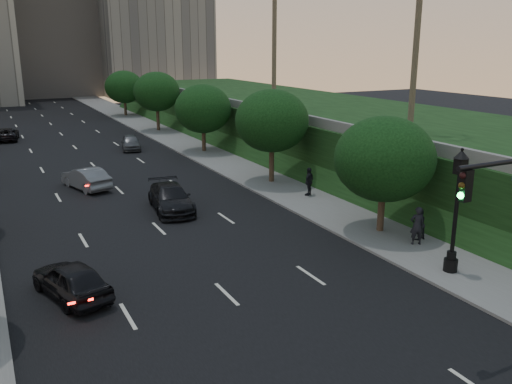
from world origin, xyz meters
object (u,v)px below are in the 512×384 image
sedan_near_left (71,280)px  pedestrian_a (417,226)px  sedan_mid_left (86,178)px  sedan_far_left (7,134)px  pedestrian_c (309,181)px  sedan_near_right (171,198)px  street_lamp (455,217)px  pedestrian_b (419,224)px  sedan_far_right (131,142)px

sedan_near_left → pedestrian_a: bearing=156.6°
sedan_mid_left → sedan_far_left: (-3.71, 23.83, -0.11)m
sedan_mid_left → pedestrian_c: size_ratio=2.48×
sedan_near_right → sedan_mid_left: bearing=122.7°
street_lamp → pedestrian_c: size_ratio=3.01×
pedestrian_c → pedestrian_b: bearing=59.4°
sedan_mid_left → sedan_near_right: size_ratio=0.87×
sedan_near_left → pedestrian_b: size_ratio=2.71×
pedestrian_a → sedan_far_left: bearing=-45.8°
sedan_far_left → sedan_near_right: sedan_near_right is taller
sedan_far_left → pedestrian_c: size_ratio=2.53×
street_lamp → sedan_mid_left: 24.95m
sedan_mid_left → sedan_far_right: bearing=-132.9°
sedan_mid_left → sedan_far_right: 14.40m
sedan_far_right → pedestrian_a: (5.94, -31.79, 0.41)m
sedan_far_left → pedestrian_c: bearing=123.6°
sedan_near_right → pedestrian_c: pedestrian_c is taller
sedan_near_right → pedestrian_b: 14.39m
sedan_far_left → sedan_far_right: 14.96m
sedan_mid_left → pedestrian_c: pedestrian_c is taller
pedestrian_a → street_lamp: bearing=96.2°
pedestrian_c → street_lamp: bearing=52.0°
sedan_near_left → pedestrian_c: size_ratio=2.35×
sedan_near_right → pedestrian_a: (8.83, -11.36, 0.34)m
street_lamp → sedan_near_left: size_ratio=1.28×
sedan_far_left → sedan_far_right: (10.18, -10.96, 0.05)m
sedan_near_left → sedan_far_left: sedan_near_left is taller
street_lamp → sedan_near_left: 16.07m
sedan_mid_left → sedan_far_right: size_ratio=1.12×
sedan_far_left → sedan_near_right: bearing=110.2°
sedan_mid_left → pedestrian_a: 22.64m
sedan_far_left → pedestrian_a: size_ratio=2.44×
sedan_mid_left → sedan_far_left: bearing=-97.3°
sedan_near_right → street_lamp: bearing=-54.3°
street_lamp → pedestrian_c: (1.12, 13.19, -1.55)m
pedestrian_a → sedan_far_right: bearing=-55.9°
street_lamp → sedan_mid_left: street_lamp is taller
pedestrian_c → sedan_far_left: bearing=-96.8°
sedan_near_right → sedan_far_right: (2.89, 20.43, -0.07)m
street_lamp → pedestrian_a: street_lamp is taller
sedan_near_right → pedestrian_a: bearing=-44.8°
sedan_far_right → pedestrian_b: size_ratio=2.55×
street_lamp → sedan_far_right: size_ratio=1.36×
street_lamp → pedestrian_a: bearing=72.7°
sedan_far_left → sedan_near_right: 32.23m
sedan_mid_left → pedestrian_b: bearing=109.0°
sedan_far_right → street_lamp: bearing=-71.0°
street_lamp → sedan_near_right: street_lamp is taller
street_lamp → sedan_far_left: street_lamp is taller
sedan_near_left → pedestrian_c: bearing=-169.9°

